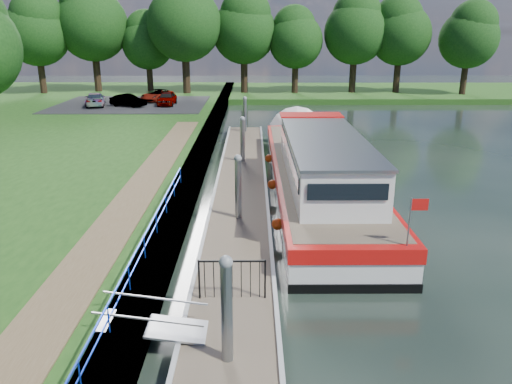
{
  "coord_description": "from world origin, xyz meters",
  "views": [
    {
      "loc": [
        0.57,
        -10.02,
        7.42
      ],
      "look_at": [
        0.69,
        8.65,
        1.4
      ],
      "focal_mm": 35.0,
      "sensor_mm": 36.0,
      "label": 1
    }
  ],
  "objects_px": {
    "pontoon": "(241,188)",
    "car_b": "(128,100)",
    "car_c": "(95,99)",
    "barge": "(315,167)",
    "car_a": "(167,98)",
    "car_d": "(157,95)"
  },
  "relations": [
    {
      "from": "car_c",
      "to": "car_b",
      "type": "bearing_deg",
      "value": 159.75
    },
    {
      "from": "car_c",
      "to": "car_d",
      "type": "bearing_deg",
      "value": -159.15
    },
    {
      "from": "car_a",
      "to": "car_b",
      "type": "xyz_separation_m",
      "value": [
        -3.43,
        -1.02,
        -0.06
      ]
    },
    {
      "from": "car_c",
      "to": "car_d",
      "type": "xyz_separation_m",
      "value": [
        5.07,
        3.44,
        -0.04
      ]
    },
    {
      "from": "barge",
      "to": "car_c",
      "type": "height_order",
      "value": "barge"
    },
    {
      "from": "pontoon",
      "to": "car_b",
      "type": "xyz_separation_m",
      "value": [
        -10.89,
        23.18,
        1.21
      ]
    },
    {
      "from": "pontoon",
      "to": "car_d",
      "type": "bearing_deg",
      "value": 108.27
    },
    {
      "from": "pontoon",
      "to": "barge",
      "type": "height_order",
      "value": "barge"
    },
    {
      "from": "car_b",
      "to": "car_d",
      "type": "relative_size",
      "value": 0.83
    },
    {
      "from": "car_b",
      "to": "car_a",
      "type": "bearing_deg",
      "value": -48.79
    },
    {
      "from": "car_a",
      "to": "car_d",
      "type": "relative_size",
      "value": 0.9
    },
    {
      "from": "pontoon",
      "to": "barge",
      "type": "relative_size",
      "value": 1.42
    },
    {
      "from": "car_a",
      "to": "car_c",
      "type": "distance_m",
      "value": 6.55
    },
    {
      "from": "pontoon",
      "to": "car_b",
      "type": "relative_size",
      "value": 8.81
    },
    {
      "from": "car_a",
      "to": "car_b",
      "type": "distance_m",
      "value": 3.58
    },
    {
      "from": "pontoon",
      "to": "car_a",
      "type": "xyz_separation_m",
      "value": [
        -7.46,
        24.2,
        1.28
      ]
    },
    {
      "from": "pontoon",
      "to": "car_a",
      "type": "distance_m",
      "value": 25.35
    },
    {
      "from": "car_b",
      "to": "car_c",
      "type": "bearing_deg",
      "value": 107.77
    },
    {
      "from": "car_c",
      "to": "car_a",
      "type": "bearing_deg",
      "value": 172.3
    },
    {
      "from": "pontoon",
      "to": "car_b",
      "type": "height_order",
      "value": "car_b"
    },
    {
      "from": "barge",
      "to": "car_a",
      "type": "relative_size",
      "value": 5.76
    },
    {
      "from": "pontoon",
      "to": "car_c",
      "type": "xyz_separation_m",
      "value": [
        -13.98,
        23.55,
        1.26
      ]
    }
  ]
}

